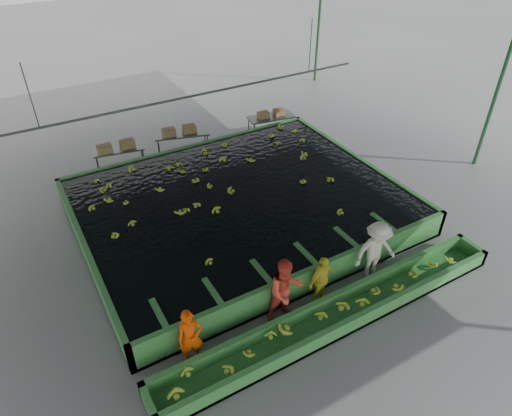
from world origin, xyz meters
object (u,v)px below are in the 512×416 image
sorting_trough (338,315)px  packing_table_right (271,126)px  worker_c (321,280)px  worker_d (376,251)px  worker_b (286,291)px  packing_table_mid (183,143)px  flotation_tank (241,206)px  packing_table_left (120,158)px  box_stack_mid (179,134)px  box_stack_left (117,150)px  worker_a (190,337)px  box_stack_right (271,116)px

sorting_trough → packing_table_right: (3.99, 9.72, 0.20)m
worker_c → worker_d: (1.82, 0.00, 0.19)m
worker_b → packing_table_mid: bearing=89.3°
packing_table_mid → packing_table_right: packing_table_mid is taller
packing_table_right → worker_b: bearing=-119.6°
flotation_tank → packing_table_mid: 4.96m
flotation_tank → worker_b: worker_b is taller
flotation_tank → packing_table_left: 5.70m
packing_table_left → box_stack_mid: box_stack_mid is taller
packing_table_mid → worker_d: bearing=-78.9°
worker_c → box_stack_left: (-2.60, 9.34, 0.11)m
worker_a → worker_b: size_ratio=0.83×
worker_b → worker_c: bearing=6.1°
packing_table_left → packing_table_right: packing_table_right is taller
worker_d → box_stack_left: worker_d is taller
sorting_trough → box_stack_right: box_stack_right is taller
packing_table_mid → packing_table_right: 3.98m
flotation_tank → worker_d: size_ratio=5.33×
worker_a → worker_d: worker_d is taller
worker_d → packing_table_mid: (-1.81, 9.26, -0.45)m
box_stack_mid → box_stack_right: 4.11m
worker_a → worker_d: 5.46m
worker_a → worker_d: (5.46, 0.00, 0.16)m
sorting_trough → worker_c: bearing=87.9°
worker_a → box_stack_mid: bearing=80.1°
flotation_tank → box_stack_right: 6.14m
worker_b → worker_d: worker_b is taller
sorting_trough → worker_d: worker_d is taller
worker_c → box_stack_left: worker_c is taller
packing_table_left → packing_table_right: bearing=-4.4°
box_stack_right → packing_table_right: bearing=-168.7°
packing_table_right → worker_d: bearing=-103.5°
sorting_trough → box_stack_mid: 10.02m
worker_c → packing_table_right: size_ratio=0.76×
worker_b → box_stack_left: size_ratio=1.36×
packing_table_left → box_stack_mid: size_ratio=1.42×
worker_c → packing_table_mid: bearing=77.3°
packing_table_mid → box_stack_mid: 0.51m
flotation_tank → packing_table_right: flotation_tank is taller
sorting_trough → packing_table_left: size_ratio=5.28×
worker_a → worker_c: worker_a is taller
worker_c → packing_table_mid: (0.00, 9.26, -0.27)m
flotation_tank → worker_c: bearing=-89.6°
worker_b → packing_table_mid: worker_b is taller
worker_c → box_stack_right: size_ratio=1.24×
worker_a → worker_d: bearing=11.1°
packing_table_mid → packing_table_right: (3.96, -0.34, -0.04)m
worker_d → packing_table_right: (2.15, 8.92, -0.49)m
packing_table_right → box_stack_left: bearing=176.4°
sorting_trough → worker_c: size_ratio=6.64×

